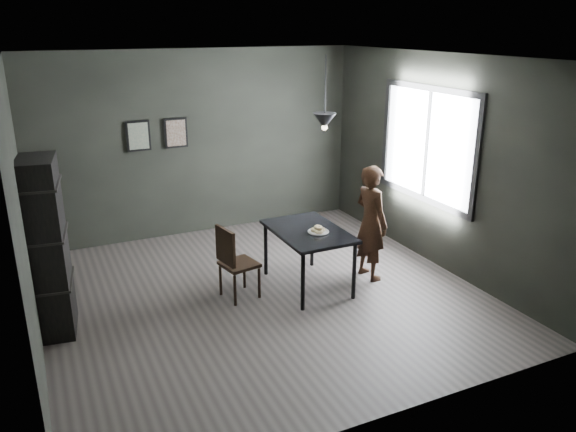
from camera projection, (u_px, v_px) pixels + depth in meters
name	position (u px, v px, depth m)	size (l,w,h in m)	color
ground	(264.00, 295.00, 6.85)	(5.00, 5.00, 0.00)	#3B3533
back_wall	(199.00, 144.00, 8.53)	(5.00, 0.10, 2.80)	black
ceiling	(260.00, 57.00, 5.93)	(5.00, 5.00, 0.02)	silver
window_assembly	(427.00, 145.00, 7.49)	(0.04, 1.96, 1.56)	white
cafe_table	(308.00, 236.00, 6.87)	(0.80, 1.20, 0.75)	black
white_plate	(318.00, 232.00, 6.75)	(0.23, 0.23, 0.01)	white
donut_pile	(318.00, 230.00, 6.74)	(0.18, 0.18, 0.08)	beige
woman	(371.00, 223.00, 7.10)	(0.54, 0.36, 1.49)	black
wood_chair	(233.00, 258.00, 6.60)	(0.46, 0.46, 0.91)	black
shelf_unit	(48.00, 248.00, 5.77)	(0.36, 0.63, 1.89)	black
pendant_lamp	(325.00, 121.00, 6.60)	(0.28, 0.28, 0.86)	black
framed_print_left	(138.00, 136.00, 8.08)	(0.34, 0.04, 0.44)	black
framed_print_right	(176.00, 133.00, 8.30)	(0.34, 0.04, 0.44)	black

